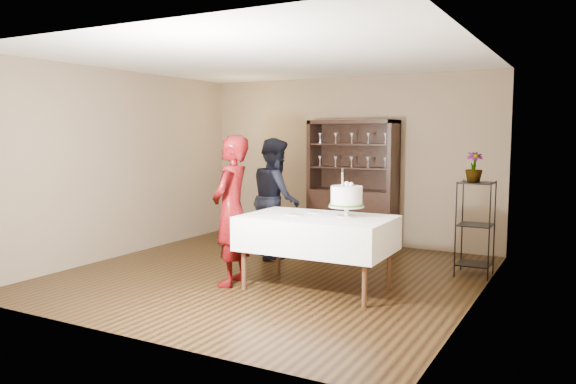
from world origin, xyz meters
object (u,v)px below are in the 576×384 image
china_hutch (353,204)px  cake (347,197)px  woman (231,210)px  potted_plant (474,167)px  plant_etagere (475,225)px  man (276,198)px  cake_table (317,233)px

china_hutch → cake: 2.62m
woman → potted_plant: size_ratio=4.74×
plant_etagere → man: 2.77m
cake_table → potted_plant: size_ratio=4.55×
cake → plant_etagere: bearing=49.4°
plant_etagere → cake: (-1.18, -1.37, 0.42)m
cake_table → potted_plant: 2.22m
man → cake: 1.95m
cake_table → cake: size_ratio=3.09×
cake_table → potted_plant: (1.44, 1.53, 0.73)m
potted_plant → man: bearing=-174.2°
plant_etagere → cake_table: (-1.49, -1.50, -0.00)m
china_hutch → woman: (-0.38, -2.85, 0.22)m
woman → cake: (1.29, 0.42, 0.18)m
woman → plant_etagere: bearing=116.1°
plant_etagere → woman: (-2.46, -1.80, 0.24)m
plant_etagere → cake: size_ratio=2.17×
china_hutch → plant_etagere: china_hutch is taller
man → cake: (1.57, -1.13, 0.20)m
man → woman: bearing=155.3°
cake → woman: bearing=-161.7°
woman → cake_table: bearing=97.1°
woman → china_hutch: bearing=162.3°
woman → cake: woman is taller
cake_table → cake: (0.31, 0.12, 0.42)m
cake → potted_plant: bearing=51.2°
china_hutch → plant_etagere: 2.33m
potted_plant → cake_table: bearing=-133.3°
china_hutch → cake_table: bearing=-76.9°
china_hutch → plant_etagere: size_ratio=1.67×
cake → china_hutch: bearing=110.4°
plant_etagere → man: size_ratio=0.69×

